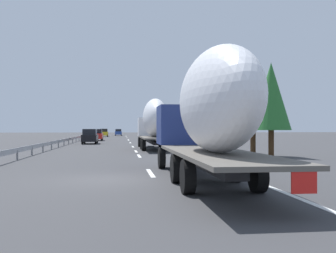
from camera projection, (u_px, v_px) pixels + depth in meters
ground_plane at (117, 142)px, 54.74m from camera, size 260.00×260.00×0.00m
lane_stripe_0 at (150, 173)px, 17.24m from camera, size 3.20×0.20×0.01m
lane_stripe_1 at (139, 156)px, 27.81m from camera, size 3.20×0.20×0.01m
lane_stripe_2 at (136, 151)px, 33.40m from camera, size 3.20×0.20×0.01m
lane_stripe_3 at (133, 147)px, 41.64m from camera, size 3.20×0.20×0.01m
lane_stripe_4 at (130, 143)px, 53.02m from camera, size 3.20×0.20×0.01m
lane_stripe_5 at (129, 140)px, 64.51m from camera, size 3.20×0.20×0.01m
lane_stripe_6 at (128, 139)px, 68.46m from camera, size 3.20×0.20×0.01m
lane_stripe_7 at (127, 138)px, 80.23m from camera, size 3.20×0.20×0.01m
lane_stripe_8 at (126, 136)px, 98.86m from camera, size 3.20×0.20×0.01m
lane_stripe_9 at (126, 137)px, 92.27m from camera, size 3.20×0.20×0.01m
edge_line_right at (153, 141)px, 60.37m from camera, size 110.00×0.20×0.01m
truck_lead at (154, 122)px, 36.61m from camera, size 14.14×2.55×4.67m
truck_trailing at (208, 112)px, 13.96m from camera, size 14.07×2.55×4.60m
car_yellow_coupe at (104, 133)px, 90.99m from camera, size 4.41×1.78×1.87m
car_black_suv at (90, 136)px, 49.37m from camera, size 4.65×1.86×1.89m
car_blue_sedan at (118, 132)px, 103.76m from camera, size 4.44×1.78×1.76m
car_red_compact at (97, 135)px, 62.42m from camera, size 4.69×1.91×1.86m
road_sign at (165, 126)px, 54.88m from camera, size 0.10×0.90×3.29m
tree_0 at (207, 108)px, 48.21m from camera, size 3.48×3.48×7.22m
tree_1 at (253, 105)px, 27.79m from camera, size 2.69×2.69×5.45m
tree_2 at (173, 121)px, 96.09m from camera, size 3.82×3.82×6.23m
tree_3 at (271, 97)px, 27.18m from camera, size 2.75×2.75×6.61m
tree_4 at (159, 121)px, 91.30m from camera, size 2.42×2.42×5.56m
guardrail_median at (76, 138)px, 56.99m from camera, size 94.00×0.10×0.76m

